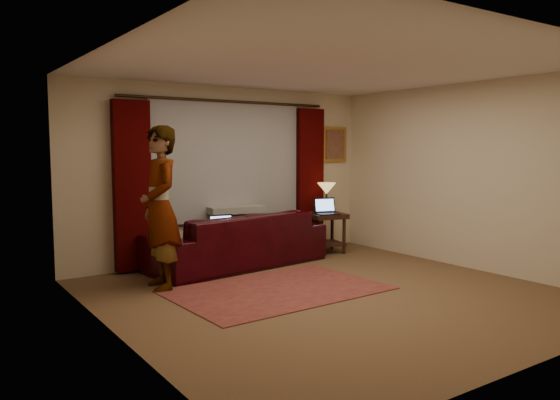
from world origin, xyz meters
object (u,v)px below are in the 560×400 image
object	(u,v)px
laptop_table	(327,206)
person	(160,208)
sofa	(237,229)
laptop_sofa	(224,225)
tiffany_lamp	(326,198)
end_table	(326,233)

from	to	relation	value
laptop_table	person	xyz separation A→B (m)	(-3.00, -0.52, 0.21)
laptop_table	sofa	bearing A→B (deg)	-165.09
laptop_sofa	person	xyz separation A→B (m)	(-1.03, -0.31, 0.33)
sofa	tiffany_lamp	bearing A→B (deg)	178.31
end_table	tiffany_lamp	distance (m)	0.57
end_table	person	xyz separation A→B (m)	(-3.09, -0.65, 0.66)
laptop_sofa	end_table	size ratio (longest dim) A/B	0.57
tiffany_lamp	person	world-z (taller)	person
sofa	laptop_sofa	distance (m)	0.47
sofa	end_table	xyz separation A→B (m)	(1.70, 0.07, -0.21)
sofa	tiffany_lamp	distance (m)	1.81
sofa	tiffany_lamp	world-z (taller)	tiffany_lamp
tiffany_lamp	laptop_table	distance (m)	0.29
sofa	laptop_table	world-z (taller)	sofa
laptop_sofa	sofa	bearing A→B (deg)	47.25
end_table	tiffany_lamp	xyz separation A→B (m)	(0.07, 0.09, 0.56)
laptop_table	person	bearing A→B (deg)	-153.16
sofa	laptop_sofa	world-z (taller)	sofa
tiffany_lamp	sofa	bearing A→B (deg)	-174.92
laptop_sofa	laptop_table	world-z (taller)	laptop_table
end_table	person	size ratio (longest dim) A/B	0.33
sofa	person	bearing A→B (deg)	15.92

